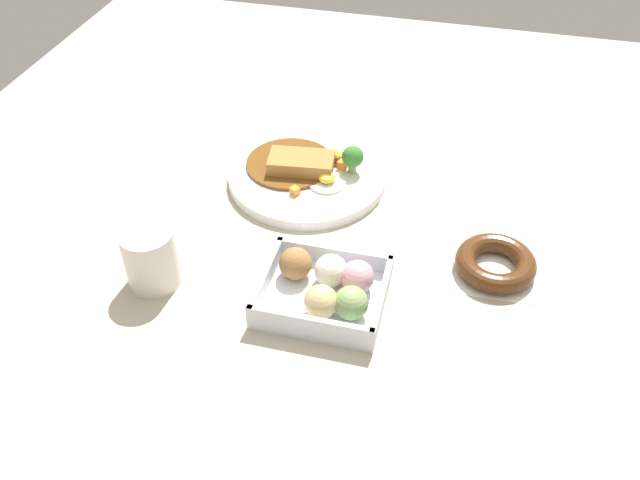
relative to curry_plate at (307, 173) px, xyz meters
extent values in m
plane|color=#B2A893|center=(-0.10, 0.08, -0.01)|extent=(1.60, 1.60, 0.00)
cylinder|color=white|center=(0.00, 0.00, -0.01)|extent=(0.27, 0.27, 0.02)
cylinder|color=brown|center=(0.03, -0.01, 0.01)|extent=(0.15, 0.15, 0.01)
cube|color=#A87538|center=(0.01, 0.00, 0.02)|extent=(0.12, 0.07, 0.02)
cylinder|color=white|center=(-0.04, 0.03, 0.01)|extent=(0.06, 0.06, 0.00)
ellipsoid|color=yellow|center=(-0.04, 0.03, 0.02)|extent=(0.03, 0.03, 0.02)
cylinder|color=#8CB766|center=(-0.08, -0.02, 0.01)|extent=(0.01, 0.01, 0.02)
sphere|color=#387A2D|center=(-0.08, -0.02, 0.03)|extent=(0.04, 0.04, 0.04)
cube|color=orange|center=(-0.06, -0.03, 0.01)|extent=(0.02, 0.02, 0.01)
cube|color=orange|center=(0.00, 0.07, 0.01)|extent=(0.02, 0.02, 0.01)
cube|color=orange|center=(-0.04, -0.04, 0.01)|extent=(0.02, 0.02, 0.02)
cube|color=orange|center=(-0.05, -0.04, 0.01)|extent=(0.02, 0.02, 0.02)
cube|color=silver|center=(-0.10, 0.28, -0.01)|extent=(0.17, 0.15, 0.01)
cube|color=silver|center=(-0.18, 0.28, 0.01)|extent=(0.01, 0.15, 0.03)
cube|color=silver|center=(-0.01, 0.28, 0.01)|extent=(0.01, 0.15, 0.03)
cube|color=silver|center=(-0.10, 0.21, 0.01)|extent=(0.17, 0.01, 0.03)
cube|color=silver|center=(-0.10, 0.35, 0.01)|extent=(0.17, 0.01, 0.03)
sphere|color=pink|center=(-0.14, 0.25, 0.02)|extent=(0.05, 0.05, 0.05)
sphere|color=silver|center=(-0.10, 0.25, 0.02)|extent=(0.05, 0.05, 0.05)
sphere|color=#9E6B3D|center=(-0.05, 0.25, 0.02)|extent=(0.05, 0.05, 0.05)
sphere|color=#84A860|center=(-0.14, 0.30, 0.02)|extent=(0.05, 0.05, 0.05)
sphere|color=#DBB77A|center=(-0.10, 0.31, 0.02)|extent=(0.05, 0.05, 0.05)
cube|color=white|center=(-0.33, 0.15, -0.01)|extent=(0.12, 0.12, 0.00)
torus|color=#4C2B14|center=(-0.33, 0.15, 0.00)|extent=(0.12, 0.12, 0.03)
cylinder|color=silver|center=(0.15, 0.30, 0.03)|extent=(0.08, 0.08, 0.09)
camera|label=1|loc=(-0.25, 0.92, 0.68)|focal=37.87mm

